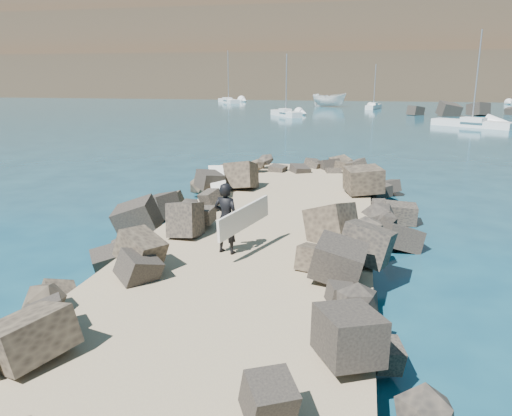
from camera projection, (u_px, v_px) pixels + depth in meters
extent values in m
plane|color=#0F384C|center=(263.00, 250.00, 14.28)|extent=(800.00, 800.00, 0.00)
cube|color=#8C7759|center=(247.00, 265.00, 12.32)|extent=(6.00, 26.00, 0.60)
cube|color=black|center=(146.00, 243.00, 13.33)|extent=(2.60, 22.00, 1.00)
cube|color=black|center=(368.00, 259.00, 12.15)|extent=(2.60, 22.00, 1.00)
cube|color=#2D4919|center=(392.00, 40.00, 159.33)|extent=(360.00, 140.00, 32.00)
cube|color=silver|center=(217.00, 181.00, 18.61)|extent=(1.30, 2.32, 0.08)
imported|color=silver|center=(329.00, 100.00, 80.65)|extent=(6.05, 3.55, 2.20)
imported|color=black|center=(226.00, 218.00, 12.09)|extent=(0.72, 0.56, 1.76)
cube|color=silver|center=(244.00, 217.00, 11.99)|extent=(0.79, 2.08, 0.69)
cube|color=silver|center=(472.00, 124.00, 48.60)|extent=(7.29, 5.73, 0.80)
cylinder|color=gray|center=(477.00, 76.00, 47.43)|extent=(0.12, 0.12, 8.45)
cube|color=silver|center=(473.00, 120.00, 47.98)|extent=(2.47, 2.23, 0.44)
cube|color=silver|center=(286.00, 114.00, 61.61)|extent=(4.64, 5.86, 0.80)
cylinder|color=gray|center=(286.00, 83.00, 60.64)|extent=(0.12, 0.12, 6.80)
cube|color=silver|center=(285.00, 110.00, 60.90)|extent=(1.80, 1.99, 0.44)
cube|color=silver|center=(373.00, 107.00, 75.17)|extent=(2.52, 5.52, 0.80)
cylinder|color=gray|center=(375.00, 85.00, 74.32)|extent=(0.12, 0.12, 5.93)
cube|color=silver|center=(374.00, 104.00, 74.45)|extent=(1.22, 1.68, 0.44)
cube|color=silver|center=(229.00, 101.00, 93.51)|extent=(5.76, 7.67, 0.80)
cylinder|color=gray|center=(228.00, 75.00, 92.30)|extent=(0.12, 0.12, 8.77)
cube|color=silver|center=(227.00, 99.00, 92.62)|extent=(2.27, 2.57, 0.44)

